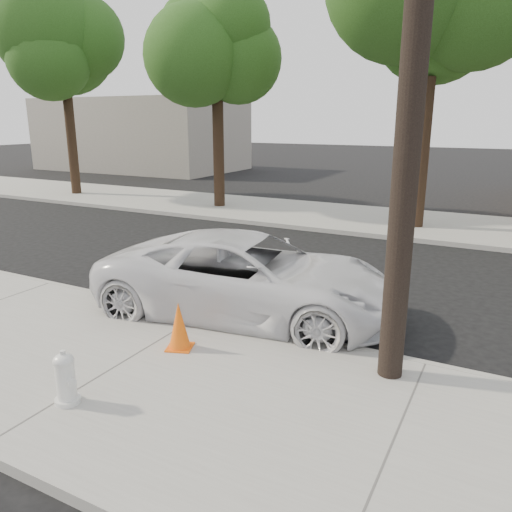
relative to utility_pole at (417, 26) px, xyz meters
name	(u,v)px	position (x,y,z in m)	size (l,w,h in m)	color
ground	(255,289)	(-3.60, 2.70, -4.70)	(120.00, 120.00, 0.00)	black
near_sidewalk	(118,369)	(-3.60, -1.60, -4.62)	(90.00, 4.40, 0.15)	gray
far_sidewalk	(363,219)	(-3.60, 11.20, -4.62)	(90.00, 5.00, 0.15)	gray
curb_near	(202,318)	(-3.60, 0.60, -4.62)	(90.00, 0.12, 0.16)	#9E9B93
building_far	(141,134)	(-23.60, 22.70, -2.20)	(14.00, 8.00, 5.00)	gray
utility_pole	(417,26)	(0.00, 0.00, 0.00)	(1.40, 0.34, 9.00)	black
tree_a	(64,51)	(-17.40, 10.55, 1.83)	(4.65, 4.50, 9.00)	black
tree_b	(219,50)	(-9.41, 10.76, 1.45)	(4.34, 4.20, 8.45)	black
tree_c	(442,4)	(-1.38, 10.34, 2.21)	(4.96, 4.80, 9.55)	black
police_cruiser	(248,277)	(-2.97, 1.27, -3.91)	(2.61, 5.66, 1.57)	silver
fire_hydrant	(66,379)	(-3.46, -2.66, -4.22)	(0.36, 0.33, 0.68)	silver
traffic_cone	(179,326)	(-3.13, -0.71, -4.18)	(0.50, 0.50, 0.76)	#FD610D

